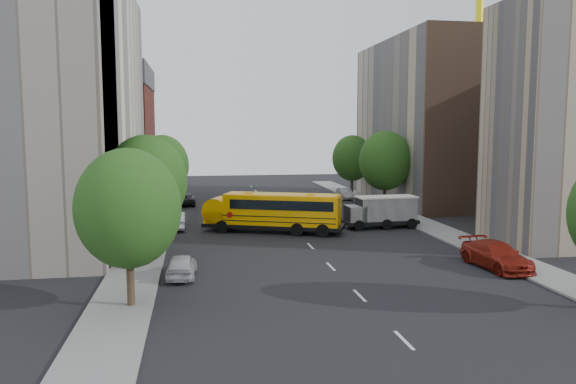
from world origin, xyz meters
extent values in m
plane|color=black|center=(0.00, 0.00, 0.00)|extent=(120.00, 120.00, 0.00)
cube|color=slate|center=(-11.50, 5.00, 0.06)|extent=(3.00, 80.00, 0.12)
cube|color=slate|center=(11.50, 5.00, 0.06)|extent=(3.00, 80.00, 0.12)
cube|color=silver|center=(0.00, 10.00, 0.01)|extent=(0.15, 64.00, 0.01)
cube|color=beige|center=(-18.00, 6.00, 10.00)|extent=(10.00, 26.00, 20.00)
cube|color=maroon|center=(-18.00, 28.00, 6.50)|extent=(10.00, 15.00, 13.00)
cube|color=tan|center=(-18.00, -4.50, 8.50)|extent=(10.00, 7.00, 17.00)
cube|color=tan|center=(18.00, -4.50, 8.50)|extent=(10.00, 7.00, 17.00)
cube|color=tan|center=(18.00, 20.00, 9.00)|extent=(10.00, 22.00, 18.00)
cube|color=brown|center=(18.00, 9.00, 9.00)|extent=(10.10, 0.30, 18.00)
cylinder|color=yellow|center=(28.00, 28.00, 17.50)|extent=(1.00, 1.00, 35.00)
cylinder|color=#38281C|center=(-11.00, -14.00, 1.35)|extent=(0.36, 0.36, 2.70)
ellipsoid|color=#124414|center=(-11.00, -14.00, 4.65)|extent=(4.80, 4.80, 5.52)
cylinder|color=#38281C|center=(-11.00, -4.00, 1.44)|extent=(0.36, 0.36, 2.88)
ellipsoid|color=#124414|center=(-11.00, -4.00, 4.96)|extent=(5.12, 5.12, 5.89)
cylinder|color=#38281C|center=(-11.00, 14.00, 1.40)|extent=(0.36, 0.36, 2.81)
ellipsoid|color=#124414|center=(-11.00, 14.00, 4.84)|extent=(4.99, 4.99, 5.74)
cylinder|color=#38281C|center=(11.00, 14.00, 1.48)|extent=(0.36, 0.36, 2.95)
ellipsoid|color=#124414|center=(11.00, 14.00, 5.08)|extent=(5.25, 5.25, 6.04)
cylinder|color=#38281C|center=(11.00, 26.00, 1.37)|extent=(0.36, 0.36, 2.74)
ellipsoid|color=#124414|center=(11.00, 26.00, 4.71)|extent=(4.86, 4.86, 5.59)
cube|color=black|center=(-1.85, 3.81, 0.55)|extent=(11.40, 6.52, 0.30)
cube|color=#FFAA05|center=(-1.20, 3.55, 1.86)|extent=(9.33, 5.66, 2.31)
cube|color=#FFAA05|center=(-6.15, 5.51, 1.15)|extent=(2.53, 2.81, 1.00)
cube|color=black|center=(-5.16, 5.12, 2.36)|extent=(1.32, 2.33, 1.20)
cube|color=#FFAA05|center=(-1.20, 3.55, 3.03)|extent=(9.25, 5.47, 0.14)
cube|color=black|center=(-1.01, 3.48, 2.36)|extent=(8.60, 5.42, 0.75)
cube|color=black|center=(-1.20, 3.55, 1.05)|extent=(9.35, 5.71, 0.06)
cube|color=black|center=(-1.20, 3.55, 1.46)|extent=(9.35, 5.71, 0.06)
cube|color=#FFAA05|center=(3.05, 1.87, 1.86)|extent=(1.06, 2.39, 2.31)
cube|color=#FFAA05|center=(-3.72, 4.55, 3.13)|extent=(0.78, 0.78, 0.10)
cube|color=#FFAA05|center=(0.95, 2.70, 3.13)|extent=(0.78, 0.78, 0.10)
cylinder|color=#FFAA05|center=(-6.15, 5.51, 1.66)|extent=(2.81, 2.92, 2.11)
cylinder|color=red|center=(-5.34, 3.73, 1.51)|extent=(0.48, 0.22, 0.50)
cylinder|color=black|center=(-5.95, 4.08, 0.50)|extent=(1.04, 0.65, 1.00)
cylinder|color=black|center=(-5.03, 6.41, 0.50)|extent=(1.04, 0.65, 1.00)
cylinder|color=black|center=(-0.26, 1.83, 0.50)|extent=(1.04, 0.65, 1.00)
cylinder|color=black|center=(0.67, 4.16, 0.50)|extent=(1.04, 0.65, 1.00)
cylinder|color=black|center=(1.61, 1.09, 0.50)|extent=(1.04, 0.65, 1.00)
cylinder|color=black|center=(2.53, 3.43, 0.50)|extent=(1.04, 0.65, 1.00)
cube|color=black|center=(7.27, 4.31, 0.52)|extent=(6.32, 2.35, 0.31)
cube|color=silver|center=(7.79, 4.34, 1.61)|extent=(4.86, 2.18, 1.87)
cube|color=silver|center=(4.98, 4.21, 1.30)|extent=(1.54, 2.04, 1.25)
cube|color=silver|center=(7.79, 4.34, 2.60)|extent=(5.07, 2.29, 0.12)
cylinder|color=black|center=(5.03, 3.18, 0.44)|extent=(0.88, 0.30, 0.87)
cylinder|color=black|center=(4.94, 5.25, 0.44)|extent=(0.88, 0.30, 0.87)
cylinder|color=black|center=(7.52, 3.29, 0.44)|extent=(0.88, 0.30, 0.87)
cylinder|color=black|center=(7.43, 5.36, 0.44)|extent=(0.88, 0.30, 0.87)
cylinder|color=black|center=(9.80, 3.39, 0.44)|extent=(0.88, 0.30, 0.87)
cylinder|color=black|center=(9.71, 5.46, 0.44)|extent=(0.88, 0.30, 0.87)
imported|color=#BCBAC2|center=(-8.80, -8.98, 0.66)|extent=(1.80, 3.98, 1.32)
imported|color=white|center=(-9.60, 6.57, 0.70)|extent=(1.52, 4.24, 1.39)
imported|color=black|center=(-9.10, 21.38, 0.65)|extent=(2.27, 4.74, 1.30)
imported|color=maroon|center=(9.60, -9.99, 0.78)|extent=(2.65, 5.55, 1.56)
imported|color=#35415E|center=(9.60, 13.20, 0.67)|extent=(1.86, 4.05, 1.35)
imported|color=gray|center=(9.49, 23.59, 0.65)|extent=(1.46, 3.99, 1.30)
camera|label=1|loc=(-7.98, -40.15, 8.25)|focal=35.00mm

